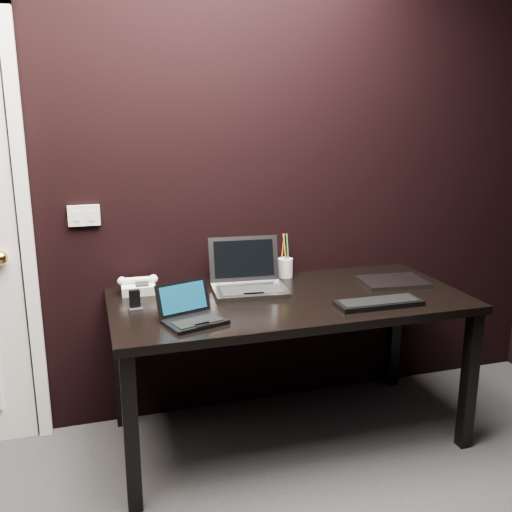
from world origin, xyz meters
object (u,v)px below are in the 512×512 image
object	(u,v)px
desk	(289,312)
desk_phone	(138,286)
ext_keyboard	(379,303)
silver_laptop	(248,281)
mobile_phone	(135,304)
netbook	(192,315)
closed_laptop	(393,282)
pen_cup	(285,267)

from	to	relation	value
desk	desk_phone	bearing A→B (deg)	157.93
ext_keyboard	desk_phone	xyz separation A→B (m)	(-1.04, 0.52, 0.02)
silver_laptop	mobile_phone	size ratio (longest dim) A/B	3.84
netbook	silver_laptop	bearing A→B (deg)	44.80
closed_laptop	ext_keyboard	bearing A→B (deg)	-129.86
netbook	mobile_phone	size ratio (longest dim) A/B	2.98
pen_cup	desk	bearing A→B (deg)	-106.43
silver_laptop	closed_laptop	world-z (taller)	silver_laptop
ext_keyboard	mobile_phone	xyz separation A→B (m)	(-1.08, 0.24, 0.02)
silver_laptop	desk_phone	bearing A→B (deg)	166.84
closed_laptop	mobile_phone	xyz separation A→B (m)	(-1.32, -0.05, 0.03)
pen_cup	netbook	bearing A→B (deg)	-139.16
pen_cup	mobile_phone	bearing A→B (deg)	-158.15
mobile_phone	ext_keyboard	bearing A→B (deg)	-12.39
desk_phone	pen_cup	world-z (taller)	pen_cup
pen_cup	ext_keyboard	bearing A→B (deg)	-65.97
silver_laptop	ext_keyboard	bearing A→B (deg)	-37.35
desk_phone	pen_cup	bearing A→B (deg)	3.95
ext_keyboard	desk_phone	distance (m)	1.16
ext_keyboard	pen_cup	size ratio (longest dim) A/B	1.70
closed_laptop	desk_phone	size ratio (longest dim) A/B	1.77
ext_keyboard	closed_laptop	size ratio (longest dim) A/B	1.17
mobile_phone	closed_laptop	bearing A→B (deg)	2.00
netbook	ext_keyboard	world-z (taller)	netbook
netbook	silver_laptop	size ratio (longest dim) A/B	0.78
silver_laptop	desk_phone	size ratio (longest dim) A/B	1.96
netbook	pen_cup	world-z (taller)	pen_cup
netbook	ext_keyboard	bearing A→B (deg)	-2.80
netbook	silver_laptop	xyz separation A→B (m)	(0.35, 0.35, 0.02)
silver_laptop	mobile_phone	bearing A→B (deg)	-164.90
ext_keyboard	pen_cup	distance (m)	0.63
silver_laptop	closed_laptop	bearing A→B (deg)	-8.17
ext_keyboard	closed_laptop	distance (m)	0.37
mobile_phone	pen_cup	xyz separation A→B (m)	(0.83, 0.33, 0.02)
mobile_phone	pen_cup	distance (m)	0.89
closed_laptop	pen_cup	size ratio (longest dim) A/B	1.46
ext_keyboard	desk_phone	bearing A→B (deg)	153.70
netbook	closed_laptop	size ratio (longest dim) A/B	0.86
pen_cup	desk_phone	bearing A→B (deg)	-176.05
netbook	pen_cup	distance (m)	0.81
desk	desk_phone	size ratio (longest dim) A/B	8.65
desk	netbook	xyz separation A→B (m)	(-0.51, -0.19, 0.11)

